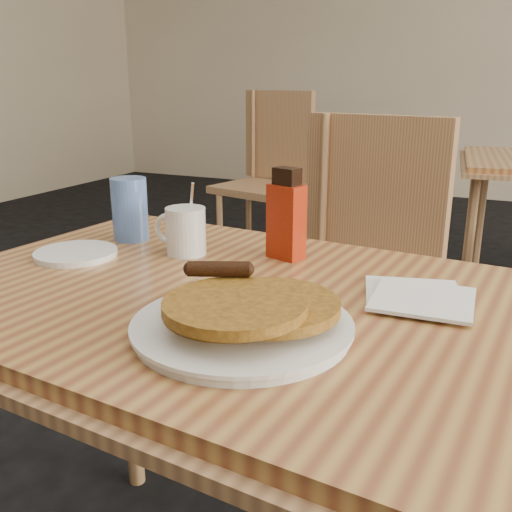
{
  "coord_description": "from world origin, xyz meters",
  "views": [
    {
      "loc": [
        0.38,
        -0.82,
        1.09
      ],
      "look_at": [
        -0.02,
        0.03,
        0.8
      ],
      "focal_mm": 40.0,
      "sensor_mm": 36.0,
      "label": 1
    }
  ],
  "objects": [
    {
      "name": "main_table",
      "position": [
        -0.03,
        -0.01,
        0.71
      ],
      "size": [
        1.21,
        0.88,
        0.75
      ],
      "rotation": [
        0.0,
        0.0,
        -0.09
      ],
      "color": "#AB793C",
      "rests_on": "floor"
    },
    {
      "name": "napkin_stack",
      "position": [
        0.25,
        0.07,
        0.76
      ],
      "size": [
        0.19,
        0.2,
        0.01
      ],
      "rotation": [
        0.0,
        0.0,
        0.26
      ],
      "color": "silver",
      "rests_on": "main_table"
    },
    {
      "name": "side_saucer",
      "position": [
        -0.42,
        0.03,
        0.76
      ],
      "size": [
        0.21,
        0.21,
        0.01
      ],
      "primitive_type": "cylinder",
      "rotation": [
        0.0,
        0.0,
        0.3
      ],
      "color": "white",
      "rests_on": "main_table"
    },
    {
      "name": "pancake_plate",
      "position": [
        0.05,
        -0.16,
        0.77
      ],
      "size": [
        0.31,
        0.31,
        0.09
      ],
      "rotation": [
        0.0,
        0.0,
        -0.03
      ],
      "color": "white",
      "rests_on": "main_table"
    },
    {
      "name": "blue_tumbler",
      "position": [
        -0.4,
        0.18,
        0.82
      ],
      "size": [
        0.1,
        0.1,
        0.14
      ],
      "primitive_type": "cylinder",
      "rotation": [
        0.0,
        0.0,
        0.37
      ],
      "color": "#5277C1",
      "rests_on": "main_table"
    },
    {
      "name": "syrup_bottle",
      "position": [
        -0.03,
        0.2,
        0.83
      ],
      "size": [
        0.08,
        0.06,
        0.18
      ],
      "rotation": [
        0.0,
        0.0,
        -0.29
      ],
      "color": "maroon",
      "rests_on": "main_table"
    },
    {
      "name": "coffee_mug",
      "position": [
        -0.23,
        0.14,
        0.8
      ],
      "size": [
        0.12,
        0.08,
        0.15
      ],
      "rotation": [
        0.0,
        0.0,
        0.35
      ],
      "color": "white",
      "rests_on": "main_table"
    },
    {
      "name": "wall_back",
      "position": [
        0.0,
        5.0,
        1.4
      ],
      "size": [
        8.0,
        0.0,
        8.0
      ],
      "primitive_type": "plane",
      "rotation": [
        1.57,
        0.0,
        0.0
      ],
      "color": "beige",
      "rests_on": "ground"
    },
    {
      "name": "chair_wall_extra",
      "position": [
        -0.94,
        2.23,
        0.62
      ],
      "size": [
        0.56,
        0.57,
        1.04
      ],
      "rotation": [
        0.0,
        0.0,
        -0.23
      ],
      "color": "tan",
      "rests_on": "floor"
    },
    {
      "name": "chair_main_far",
      "position": [
        -0.01,
        0.75,
        0.6
      ],
      "size": [
        0.53,
        0.54,
        1.0
      ],
      "rotation": [
        0.0,
        0.0,
        -0.2
      ],
      "color": "tan",
      "rests_on": "floor"
    }
  ]
}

